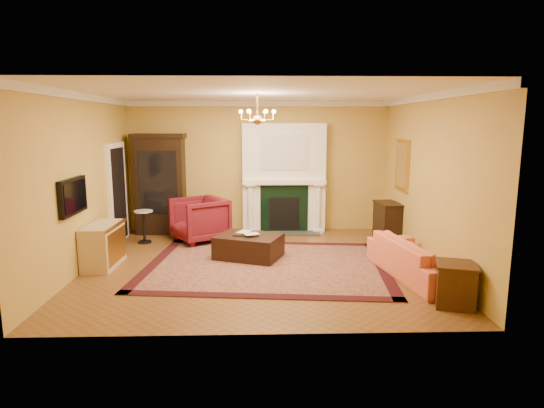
{
  "coord_description": "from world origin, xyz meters",
  "views": [
    {
      "loc": [
        0.02,
        -7.84,
        2.49
      ],
      "look_at": [
        0.26,
        0.3,
        1.05
      ],
      "focal_mm": 30.0,
      "sensor_mm": 36.0,
      "label": 1
    }
  ],
  "objects_px": {
    "end_table": "(455,286)",
    "leather_ottoman": "(249,246)",
    "console_table": "(388,222)",
    "china_cabinet": "(160,186)",
    "pedestal_table": "(144,224)",
    "commode": "(103,245)",
    "wingback_armchair": "(199,217)",
    "coral_sofa": "(417,252)"
  },
  "relations": [
    {
      "from": "end_table",
      "to": "china_cabinet",
      "type": "bearing_deg",
      "value": 138.08
    },
    {
      "from": "commode",
      "to": "end_table",
      "type": "distance_m",
      "value": 5.79
    },
    {
      "from": "coral_sofa",
      "to": "console_table",
      "type": "xyz_separation_m",
      "value": [
        0.18,
        2.35,
        -0.02
      ]
    },
    {
      "from": "pedestal_table",
      "to": "wingback_armchair",
      "type": "bearing_deg",
      "value": 6.47
    },
    {
      "from": "console_table",
      "to": "china_cabinet",
      "type": "bearing_deg",
      "value": 164.8
    },
    {
      "from": "china_cabinet",
      "to": "pedestal_table",
      "type": "distance_m",
      "value": 1.16
    },
    {
      "from": "pedestal_table",
      "to": "leather_ottoman",
      "type": "height_order",
      "value": "pedestal_table"
    },
    {
      "from": "wingback_armchair",
      "to": "commode",
      "type": "xyz_separation_m",
      "value": [
        -1.48,
        -1.71,
        -0.14
      ]
    },
    {
      "from": "china_cabinet",
      "to": "console_table",
      "type": "distance_m",
      "value": 5.13
    },
    {
      "from": "coral_sofa",
      "to": "leather_ottoman",
      "type": "relative_size",
      "value": 1.87
    },
    {
      "from": "commode",
      "to": "end_table",
      "type": "relative_size",
      "value": 1.75
    },
    {
      "from": "commode",
      "to": "leather_ottoman",
      "type": "relative_size",
      "value": 0.88
    },
    {
      "from": "wingback_armchair",
      "to": "commode",
      "type": "relative_size",
      "value": 1.02
    },
    {
      "from": "wingback_armchair",
      "to": "console_table",
      "type": "xyz_separation_m",
      "value": [
        4.03,
        -0.1,
        -0.11
      ]
    },
    {
      "from": "coral_sofa",
      "to": "pedestal_table",
      "type": "bearing_deg",
      "value": 55.48
    },
    {
      "from": "china_cabinet",
      "to": "end_table",
      "type": "xyz_separation_m",
      "value": [
        4.94,
        -4.44,
        -0.8
      ]
    },
    {
      "from": "pedestal_table",
      "to": "console_table",
      "type": "distance_m",
      "value": 5.18
    },
    {
      "from": "china_cabinet",
      "to": "end_table",
      "type": "bearing_deg",
      "value": -41.5
    },
    {
      "from": "end_table",
      "to": "leather_ottoman",
      "type": "xyz_separation_m",
      "value": [
        -2.89,
        2.35,
        -0.06
      ]
    },
    {
      "from": "leather_ottoman",
      "to": "commode",
      "type": "bearing_deg",
      "value": -149.61
    },
    {
      "from": "console_table",
      "to": "leather_ottoman",
      "type": "distance_m",
      "value": 3.19
    },
    {
      "from": "coral_sofa",
      "to": "console_table",
      "type": "height_order",
      "value": "coral_sofa"
    },
    {
      "from": "wingback_armchair",
      "to": "end_table",
      "type": "relative_size",
      "value": 1.79
    },
    {
      "from": "pedestal_table",
      "to": "end_table",
      "type": "xyz_separation_m",
      "value": [
        5.12,
        -3.52,
        -0.12
      ]
    },
    {
      "from": "pedestal_table",
      "to": "coral_sofa",
      "type": "relative_size",
      "value": 0.33
    },
    {
      "from": "china_cabinet",
      "to": "pedestal_table",
      "type": "bearing_deg",
      "value": -100.7
    },
    {
      "from": "coral_sofa",
      "to": "console_table",
      "type": "distance_m",
      "value": 2.35
    },
    {
      "from": "wingback_armchair",
      "to": "coral_sofa",
      "type": "xyz_separation_m",
      "value": [
        3.86,
        -2.45,
        -0.1
      ]
    },
    {
      "from": "wingback_armchair",
      "to": "console_table",
      "type": "bearing_deg",
      "value": 55.91
    },
    {
      "from": "coral_sofa",
      "to": "commode",
      "type": "bearing_deg",
      "value": 72.41
    },
    {
      "from": "commode",
      "to": "wingback_armchair",
      "type": "bearing_deg",
      "value": 50.68
    },
    {
      "from": "pedestal_table",
      "to": "coral_sofa",
      "type": "distance_m",
      "value": 5.52
    },
    {
      "from": "coral_sofa",
      "to": "end_table",
      "type": "height_order",
      "value": "coral_sofa"
    },
    {
      "from": "console_table",
      "to": "end_table",
      "type": "bearing_deg",
      "value": -96.09
    },
    {
      "from": "pedestal_table",
      "to": "console_table",
      "type": "xyz_separation_m",
      "value": [
        5.18,
        0.03,
        -0.0
      ]
    },
    {
      "from": "console_table",
      "to": "commode",
      "type": "bearing_deg",
      "value": -168.85
    },
    {
      "from": "wingback_armchair",
      "to": "commode",
      "type": "height_order",
      "value": "wingback_armchair"
    },
    {
      "from": "pedestal_table",
      "to": "commode",
      "type": "xyz_separation_m",
      "value": [
        -0.33,
        -1.58,
        -0.03
      ]
    },
    {
      "from": "console_table",
      "to": "leather_ottoman",
      "type": "relative_size",
      "value": 0.7
    },
    {
      "from": "china_cabinet",
      "to": "commode",
      "type": "xyz_separation_m",
      "value": [
        -0.51,
        -2.5,
        -0.71
      ]
    },
    {
      "from": "china_cabinet",
      "to": "coral_sofa",
      "type": "distance_m",
      "value": 5.85
    },
    {
      "from": "end_table",
      "to": "pedestal_table",
      "type": "bearing_deg",
      "value": 145.52
    }
  ]
}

